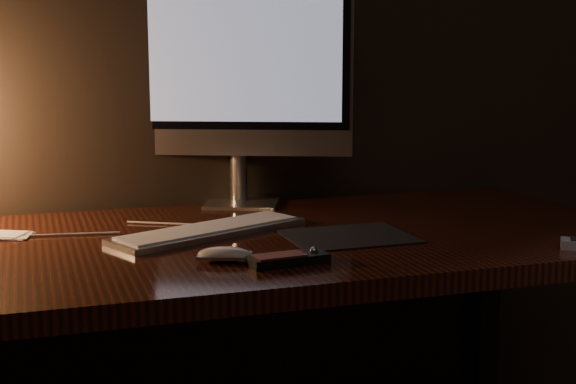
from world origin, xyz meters
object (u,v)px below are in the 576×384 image
object	(u,v)px
keyboard	(209,230)
media_remote	(288,259)
desk	(248,286)
monitor	(241,68)
mouse	(225,256)

from	to	relation	value
keyboard	media_remote	xyz separation A→B (m)	(0.08, -0.28, 0.00)
desk	monitor	distance (m)	0.53
monitor	desk	bearing A→B (deg)	-80.20
monitor	mouse	size ratio (longest dim) A/B	5.85
mouse	monitor	bearing A→B (deg)	92.34
monitor	keyboard	bearing A→B (deg)	-94.66
desk	mouse	world-z (taller)	mouse
desk	keyboard	bearing A→B (deg)	-160.88
keyboard	mouse	world-z (taller)	mouse
monitor	keyboard	distance (m)	0.46
keyboard	mouse	xyz separation A→B (m)	(-0.02, -0.22, 0.00)
monitor	media_remote	size ratio (longest dim) A/B	3.82
monitor	mouse	distance (m)	0.63
monitor	media_remote	xyz separation A→B (m)	(-0.07, -0.57, -0.32)
monitor	media_remote	distance (m)	0.66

